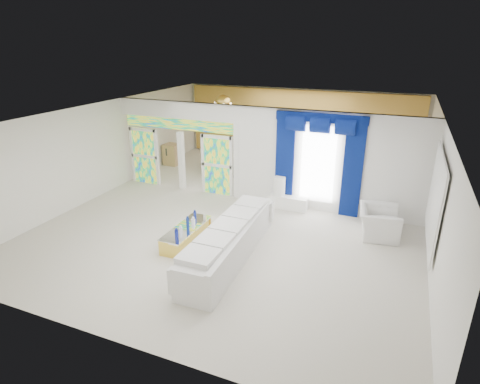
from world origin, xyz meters
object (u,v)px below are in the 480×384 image
at_px(coffee_table, 187,235).
at_px(console_table, 288,202).
at_px(armchair, 379,222).
at_px(white_sofa, 230,243).
at_px(grand_piano, 238,157).

bearing_deg(coffee_table, console_table, 59.58).
bearing_deg(coffee_table, armchair, 26.58).
bearing_deg(white_sofa, grand_piano, 108.99).
relative_size(coffee_table, grand_piano, 0.88).
height_order(white_sofa, console_table, white_sofa).
bearing_deg(white_sofa, coffee_table, 165.36).
xyz_separation_m(console_table, armchair, (2.69, -0.83, 0.18)).
height_order(white_sofa, armchair, white_sofa).
relative_size(white_sofa, grand_piano, 2.05).
xyz_separation_m(armchair, grand_piano, (-5.64, 3.89, 0.12)).
bearing_deg(grand_piano, coffee_table, -64.66).
distance_m(console_table, grand_piano, 4.26).
xyz_separation_m(white_sofa, armchair, (3.15, 2.55, -0.01)).
bearing_deg(console_table, armchair, -17.09).
bearing_deg(coffee_table, white_sofa, -12.53).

